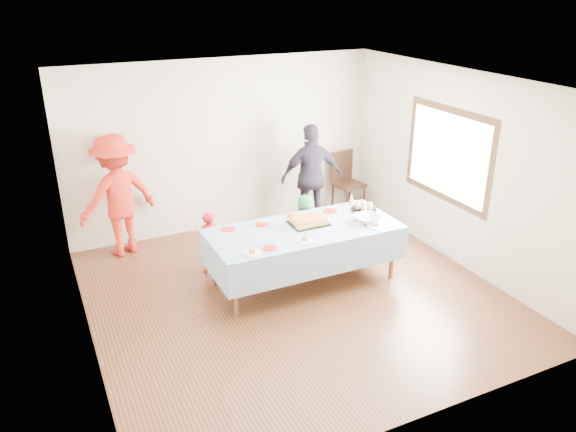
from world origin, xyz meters
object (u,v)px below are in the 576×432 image
party_table (304,232)px  birthday_cake (308,221)px  dining_chair (346,178)px  adult_left (117,196)px

party_table → birthday_cake: size_ratio=5.04×
party_table → birthday_cake: birthday_cake is taller
party_table → dining_chair: bearing=47.4°
party_table → adult_left: 2.81m
party_table → adult_left: adult_left is taller
party_table → birthday_cake: bearing=41.8°
party_table → dining_chair: (1.82, 1.98, -0.15)m
birthday_cake → adult_left: 2.82m
birthday_cake → dining_chair: bearing=47.8°
dining_chair → adult_left: (-3.84, -0.04, 0.32)m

